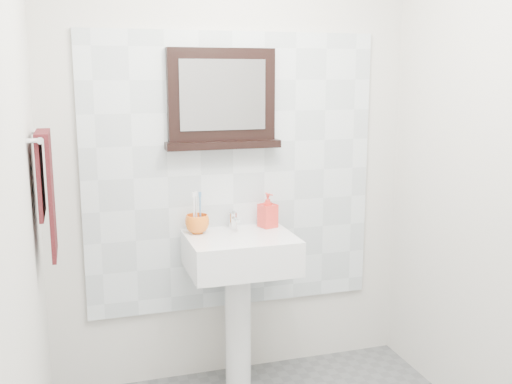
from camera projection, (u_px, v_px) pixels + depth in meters
back_wall at (232, 155)px, 3.24m from camera, size 2.00×0.01×2.50m
left_wall at (19, 210)px, 1.92m from camera, size 0.01×2.20×2.50m
splashback at (233, 173)px, 3.25m from camera, size 1.60×0.02×1.50m
pedestal_sink at (240, 269)px, 3.13m from camera, size 0.55×0.44×0.96m
toothbrush_cup at (197, 224)px, 3.13m from camera, size 0.16×0.16×0.10m
toothbrushes at (197, 210)px, 3.12m from camera, size 0.05×0.04×0.21m
soap_dispenser at (268, 210)px, 3.25m from camera, size 0.11×0.11×0.19m
framed_mirror at (222, 101)px, 3.13m from camera, size 0.61×0.11×0.52m
towel_bar at (41, 136)px, 2.55m from camera, size 0.07×0.40×0.03m
hand_towel at (47, 184)px, 2.59m from camera, size 0.06×0.30×0.55m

